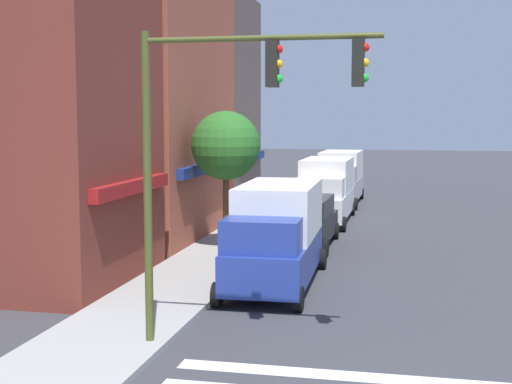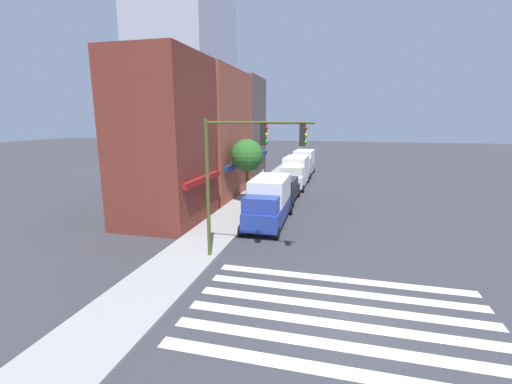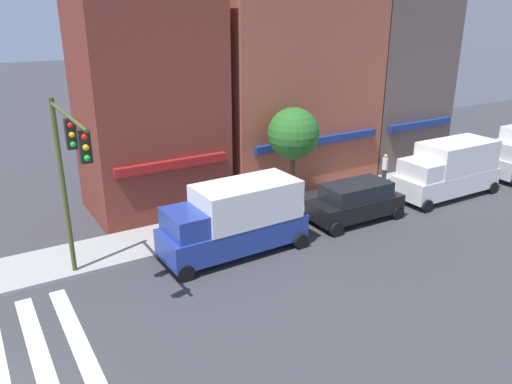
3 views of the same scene
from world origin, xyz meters
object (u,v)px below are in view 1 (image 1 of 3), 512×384
(suv_black, at_px, (307,220))
(box_truck_silver, at_px, (340,177))
(box_truck_white, at_px, (326,189))
(street_tree, at_px, (226,146))
(pedestrian_white_shirt, at_px, (257,203))
(box_truck_blue, at_px, (276,233))
(traffic_signal, at_px, (226,122))

(suv_black, bearing_deg, box_truck_silver, 1.12)
(box_truck_white, distance_m, street_tree, 9.21)
(box_truck_white, relative_size, pedestrian_white_shirt, 3.52)
(box_truck_blue, height_order, street_tree, street_tree)
(pedestrian_white_shirt, bearing_deg, traffic_signal, 149.65)
(box_truck_white, bearing_deg, street_tree, 162.22)
(street_tree, bearing_deg, suv_black, -57.41)
(street_tree, bearing_deg, pedestrian_white_shirt, 2.04)
(box_truck_silver, distance_m, street_tree, 16.36)
(box_truck_blue, relative_size, box_truck_white, 1.00)
(box_truck_silver, bearing_deg, box_truck_white, -178.71)
(traffic_signal, relative_size, box_truck_white, 1.10)
(traffic_signal, height_order, box_truck_blue, traffic_signal)
(suv_black, height_order, box_truck_silver, box_truck_silver)
(box_truck_blue, height_order, box_truck_white, same)
(traffic_signal, bearing_deg, suv_black, 0.28)
(box_truck_silver, xyz_separation_m, pedestrian_white_shirt, (-9.20, 3.04, -0.51))
(box_truck_white, relative_size, box_truck_silver, 1.00)
(traffic_signal, bearing_deg, pedestrian_white_shirt, 9.87)
(box_truck_blue, distance_m, box_truck_white, 13.28)
(box_truck_white, xyz_separation_m, pedestrian_white_shirt, (-1.70, 3.04, -0.51))
(traffic_signal, height_order, box_truck_silver, traffic_signal)
(traffic_signal, bearing_deg, box_truck_white, 0.18)
(pedestrian_white_shirt, height_order, street_tree, street_tree)
(box_truck_blue, distance_m, box_truck_silver, 20.78)
(suv_black, bearing_deg, box_truck_blue, -178.88)
(traffic_signal, relative_size, box_truck_blue, 1.10)
(box_truck_blue, distance_m, suv_black, 6.66)
(box_truck_white, bearing_deg, pedestrian_white_shirt, 119.80)
(box_truck_blue, bearing_deg, traffic_signal, 179.23)
(box_truck_white, bearing_deg, traffic_signal, -179.24)
(box_truck_silver, height_order, pedestrian_white_shirt, box_truck_silver)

